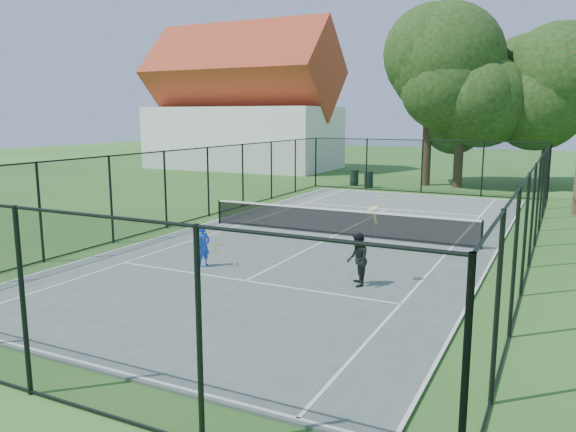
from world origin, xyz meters
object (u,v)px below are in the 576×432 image
at_px(trash_bin_right, 369,179).
at_px(player_blue, 204,246).
at_px(tennis_net, 336,221).
at_px(trash_bin_left, 354,178).
at_px(player_black, 358,259).

bearing_deg(trash_bin_right, player_blue, -85.33).
distance_m(tennis_net, trash_bin_left, 15.30).
bearing_deg(player_blue, player_black, 2.32).
bearing_deg(player_black, player_blue, -177.68).
xyz_separation_m(tennis_net, player_black, (2.73, -5.48, 0.17)).
relative_size(trash_bin_right, player_black, 0.43).
relative_size(trash_bin_left, player_black, 0.43).
height_order(tennis_net, trash_bin_left, tennis_net).
bearing_deg(trash_bin_right, trash_bin_left, 151.48).
relative_size(tennis_net, trash_bin_right, 10.21).
height_order(trash_bin_right, player_blue, player_blue).
xyz_separation_m(tennis_net, player_blue, (-1.81, -5.66, 0.08)).
bearing_deg(trash_bin_left, tennis_net, -72.63).
bearing_deg(trash_bin_right, tennis_net, -76.27).
relative_size(trash_bin_right, player_blue, 0.83).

